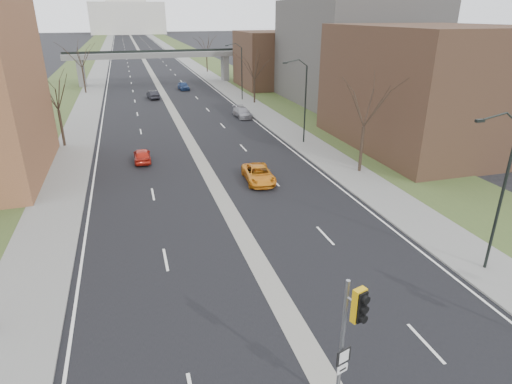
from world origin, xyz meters
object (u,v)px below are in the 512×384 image
car_left_far (153,95)px  car_right_far (183,86)px  car_left_near (142,155)px  signal_pole_median (351,327)px  car_right_near (259,174)px  car_right_mid (242,112)px

car_left_far → car_right_far: car_right_far is taller
car_left_near → car_right_far: bearing=-102.5°
signal_pole_median → car_left_far: bearing=75.1°
signal_pole_median → car_right_far: (4.02, 70.89, -2.99)m
car_left_near → signal_pole_median: bearing=100.5°
car_right_near → signal_pole_median: bearing=-95.2°
car_left_near → car_right_near: bearing=138.6°
car_left_near → car_right_mid: size_ratio=0.84×
signal_pole_median → car_left_far: (-2.02, 63.30, -3.05)m
signal_pole_median → car_right_mid: bearing=62.6°
car_left_far → car_right_far: size_ratio=0.96×
car_right_near → car_left_far: bearing=102.2°
car_left_near → car_right_mid: car_right_mid is taller
car_left_near → car_right_far: 41.49m
car_left_far → car_right_near: (5.72, -40.96, -0.00)m
car_left_near → car_right_near: car_right_near is taller
signal_pole_median → car_right_near: size_ratio=1.11×
car_left_near → car_right_mid: bearing=-131.5°
car_left_near → car_right_mid: 20.88m
car_right_far → car_right_mid: bearing=-82.9°
car_right_near → car_right_mid: (4.91, 23.66, -0.01)m
car_left_near → car_right_near: size_ratio=0.79×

